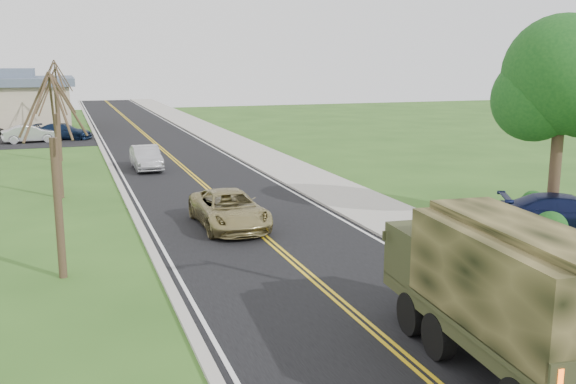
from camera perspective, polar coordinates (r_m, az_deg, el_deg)
name	(u,v)px	position (r m, az deg, el deg)	size (l,w,h in m)	color
road	(157,145)	(50.34, -11.56, 4.11)	(8.00, 120.00, 0.01)	black
curb_right	(210,142)	(51.05, -6.93, 4.42)	(0.30, 120.00, 0.12)	#9E998E
sidewalk_right	(232,141)	(51.45, -5.02, 4.51)	(3.20, 120.00, 0.10)	#9E998E
curb_left	(101,147)	(49.95, -16.29, 3.87)	(0.30, 120.00, 0.10)	#9E998E
leafy_tree	(562,84)	(26.35, 23.20, 8.79)	(4.83, 4.50, 8.10)	#38281C
bare_tree_a	(57,191)	(19.84, -19.84, 0.04)	(1.93, 2.26, 6.08)	#38281C
bare_tree_b	(58,146)	(31.73, -19.77, 3.88)	(1.83, 2.14, 5.73)	#38281C
bare_tree_c	(58,118)	(43.63, -19.78, 6.20)	(2.04, 2.39, 6.42)	#38281C
bare_tree_d	(58,109)	(55.62, -19.75, 6.99)	(1.88, 2.20, 5.91)	#38281C
military_truck	(503,284)	(13.97, 18.54, -7.75)	(2.78, 6.73, 3.28)	black
suv_champagne	(229,209)	(24.96, -5.25, -1.55)	(2.35, 5.09, 1.41)	#978A55
sedan_silver	(146,158)	(39.02, -12.50, 2.99)	(1.49, 4.28, 1.41)	#AAAAAF
pickup_navy	(567,214)	(26.33, 23.56, -1.77)	(2.00, 4.93, 1.43)	#0E1435
lot_car_silver	(30,134)	(54.79, -21.97, 4.82)	(1.46, 4.20, 1.38)	silver
lot_car_navy	(63,131)	(55.92, -19.35, 5.10)	(1.86, 4.56, 1.32)	#0E1B34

